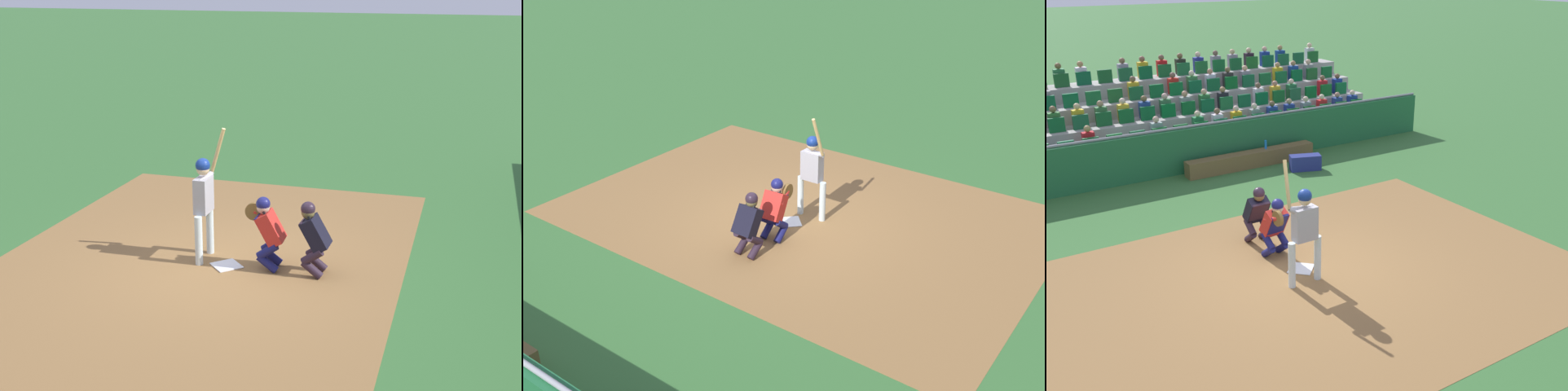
% 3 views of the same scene
% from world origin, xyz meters
% --- Properties ---
extents(ground_plane, '(160.00, 160.00, 0.00)m').
position_xyz_m(ground_plane, '(0.00, 0.00, 0.00)').
color(ground_plane, '#356931').
extents(infield_dirt_patch, '(9.81, 6.89, 0.01)m').
position_xyz_m(infield_dirt_patch, '(0.00, 0.50, 0.00)').
color(infield_dirt_patch, olive).
rests_on(infield_dirt_patch, ground_plane).
extents(home_plate_marker, '(0.62, 0.62, 0.02)m').
position_xyz_m(home_plate_marker, '(0.00, 0.00, 0.02)').
color(home_plate_marker, white).
rests_on(home_plate_marker, infield_dirt_patch).
extents(batter_at_plate, '(0.68, 0.47, 2.30)m').
position_xyz_m(batter_at_plate, '(0.22, 0.47, 1.13)').
color(batter_at_plate, silver).
rests_on(batter_at_plate, ground_plane).
extents(catcher_crouching, '(0.48, 0.72, 1.27)m').
position_xyz_m(catcher_crouching, '(0.14, -0.68, 0.71)').
color(catcher_crouching, navy).
rests_on(catcher_crouching, ground_plane).
extents(home_plate_umpire, '(0.47, 0.50, 1.26)m').
position_xyz_m(home_plate_umpire, '(0.11, -1.47, 0.69)').
color(home_plate_umpire, '#2D1D2C').
rests_on(home_plate_umpire, ground_plane).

